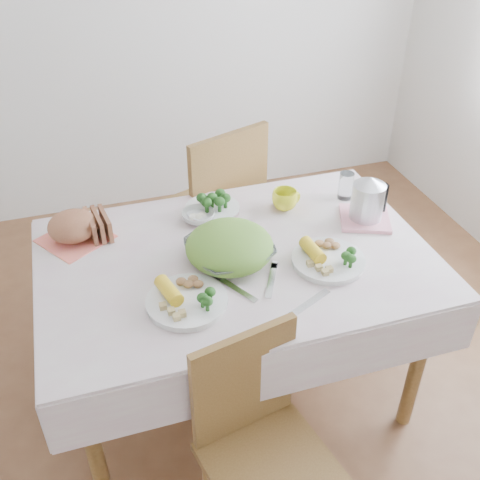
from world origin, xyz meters
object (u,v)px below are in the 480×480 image
object	(u,v)px
chair_far	(207,216)
electric_kettle	(368,195)
salad_bowl	(230,252)
yellow_mug	(285,200)
dinner_plate_right	(328,261)
chair_near	(271,458)
dinner_plate_left	(187,302)
dining_table	(237,328)

from	to	relation	value
chair_far	electric_kettle	size ratio (longest dim) A/B	5.30
salad_bowl	yellow_mug	world-z (taller)	yellow_mug
salad_bowl	dinner_plate_right	distance (m)	0.37
dinner_plate_right	electric_kettle	xyz separation A→B (m)	(0.27, 0.22, 0.11)
electric_kettle	yellow_mug	bearing A→B (deg)	134.78
chair_near	chair_far	size ratio (longest dim) A/B	0.85
salad_bowl	dinner_plate_left	bearing A→B (deg)	-137.29
dining_table	salad_bowl	xyz separation A→B (m)	(-0.03, -0.02, 0.43)
chair_near	dinner_plate_right	world-z (taller)	chair_near
salad_bowl	yellow_mug	bearing A→B (deg)	40.50
dining_table	dinner_plate_left	distance (m)	0.51
chair_near	dinner_plate_right	distance (m)	0.74
chair_near	salad_bowl	distance (m)	0.74
salad_bowl	dining_table	bearing A→B (deg)	28.19
salad_bowl	electric_kettle	bearing A→B (deg)	8.80
dining_table	chair_far	xyz separation A→B (m)	(0.07, 0.75, 0.09)
chair_near	dinner_plate_right	xyz separation A→B (m)	(0.41, 0.53, 0.31)
dining_table	yellow_mug	size ratio (longest dim) A/B	12.63
chair_near	dinner_plate_left	size ratio (longest dim) A/B	3.01
salad_bowl	yellow_mug	size ratio (longest dim) A/B	2.82
chair_far	yellow_mug	size ratio (longest dim) A/B	9.10
chair_near	chair_far	xyz separation A→B (m)	(0.16, 1.43, -0.00)
dining_table	electric_kettle	distance (m)	0.78
dining_table	yellow_mug	bearing A→B (deg)	41.65
chair_near	dining_table	bearing A→B (deg)	69.79
dinner_plate_right	yellow_mug	world-z (taller)	yellow_mug
dinner_plate_right	yellow_mug	xyz separation A→B (m)	(-0.02, 0.41, 0.03)
dinner_plate_right	salad_bowl	bearing A→B (deg)	159.94
dinner_plate_left	dinner_plate_right	distance (m)	0.57
dining_table	dinner_plate_right	distance (m)	0.53
chair_near	dinner_plate_right	bearing A→B (deg)	39.88
dinner_plate_right	dinner_plate_left	bearing A→B (deg)	-173.16
chair_near	dinner_plate_left	xyz separation A→B (m)	(-0.15, 0.46, 0.31)
chair_far	yellow_mug	distance (m)	0.64
dinner_plate_left	yellow_mug	xyz separation A→B (m)	(0.55, 0.48, 0.03)
chair_far	dinner_plate_right	size ratio (longest dim) A/B	3.60
chair_near	electric_kettle	size ratio (longest dim) A/B	4.51
chair_far	electric_kettle	distance (m)	0.95
dining_table	chair_near	bearing A→B (deg)	-98.00
dinner_plate_left	electric_kettle	size ratio (longest dim) A/B	1.50
dining_table	electric_kettle	size ratio (longest dim) A/B	7.36
dining_table	dinner_plate_right	bearing A→B (deg)	-24.64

